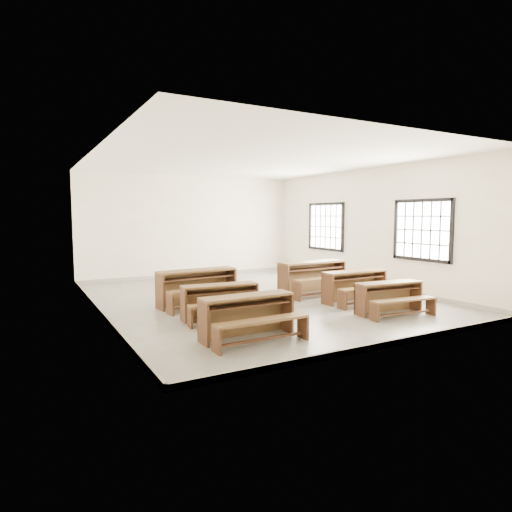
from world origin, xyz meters
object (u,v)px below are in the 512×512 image
desk_set_0 (249,314)px  desk_set_1 (221,299)px  desk_set_3 (390,295)px  desk_set_2 (198,285)px  desk_set_4 (356,284)px  desk_set_5 (314,275)px

desk_set_0 → desk_set_1: desk_set_0 is taller
desk_set_1 → desk_set_3: desk_set_1 is taller
desk_set_0 → desk_set_3: 3.27m
desk_set_0 → desk_set_2: 2.73m
desk_set_0 → desk_set_3: desk_set_0 is taller
desk_set_2 → desk_set_4: bearing=-28.1°
desk_set_0 → desk_set_5: desk_set_5 is taller
desk_set_1 → desk_set_3: 3.34m
desk_set_5 → desk_set_2: bearing=177.1°
desk_set_3 → desk_set_1: bearing=164.3°
desk_set_4 → desk_set_5: desk_set_5 is taller
desk_set_0 → desk_set_4: (3.45, 1.35, 0.01)m
desk_set_2 → desk_set_3: (3.04, -2.55, -0.09)m
desk_set_5 → desk_set_1: bearing=-159.7°
desk_set_2 → desk_set_1: bearing=-97.7°
desk_set_1 → desk_set_3: bearing=-16.9°
desk_set_5 → desk_set_0: bearing=-142.2°
desk_set_0 → desk_set_5: (3.24, 2.64, 0.07)m
desk_set_1 → desk_set_4: 3.29m
desk_set_3 → desk_set_5: 2.48m
desk_set_5 → desk_set_3: bearing=-90.9°
desk_set_3 → desk_set_5: bearing=96.8°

